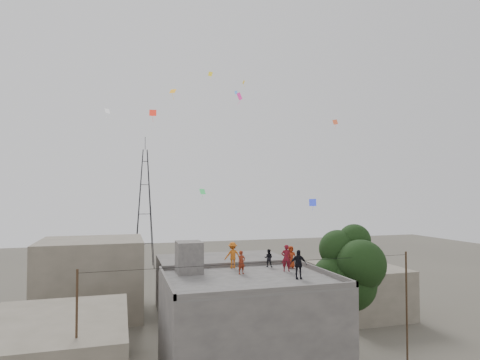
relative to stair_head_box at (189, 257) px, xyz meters
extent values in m
cube|color=#4E4B49|center=(3.20, -2.60, -4.10)|extent=(10.00, 8.00, 6.00)
cube|color=#4C4947|center=(3.20, -2.60, -1.05)|extent=(10.00, 8.00, 0.10)
cube|color=#4E4B49|center=(3.20, 1.32, -0.85)|extent=(10.00, 0.15, 0.30)
cube|color=#4E4B49|center=(3.20, -6.53, -0.85)|extent=(10.00, 0.15, 0.30)
cube|color=#4E4B49|center=(8.12, -2.60, -0.85)|extent=(0.15, 8.00, 0.30)
cube|color=#4E4B49|center=(-1.72, -2.60, -0.85)|extent=(0.15, 8.00, 0.30)
cube|color=#4E4B49|center=(0.00, 0.00, 0.00)|extent=(1.60, 1.80, 2.00)
cube|color=#665E50|center=(-7.80, -0.60, -5.10)|extent=(8.00, 10.00, 4.00)
cube|color=#4E4B49|center=(5.20, 11.40, -4.60)|extent=(12.00, 9.00, 5.00)
cube|color=#665E50|center=(-6.80, 13.40, -3.60)|extent=(9.00, 8.00, 7.00)
cube|color=#665E50|center=(17.20, 7.40, -4.90)|extent=(7.00, 8.00, 4.40)
cylinder|color=black|center=(10.40, -2.10, -5.10)|extent=(0.44, 0.44, 4.00)
cylinder|color=black|center=(10.55, -2.00, -3.50)|extent=(0.64, 0.91, 2.14)
sphere|color=black|center=(10.40, -2.10, -1.90)|extent=(3.60, 3.60, 3.60)
sphere|color=black|center=(11.50, -1.80, -1.10)|extent=(3.00, 3.00, 3.00)
sphere|color=black|center=(9.50, -1.60, -1.50)|extent=(2.80, 2.80, 2.80)
sphere|color=black|center=(10.80, -2.90, -0.50)|extent=(3.20, 3.20, 3.20)
sphere|color=black|center=(10.10, -1.20, 0.30)|extent=(2.60, 2.60, 2.60)
sphere|color=black|center=(11.20, -1.50, 0.90)|extent=(2.20, 2.20, 2.20)
cylinder|color=black|center=(-6.30, -4.10, -3.40)|extent=(0.12, 0.12, 7.40)
cylinder|color=black|center=(13.70, -3.60, -3.40)|extent=(0.12, 0.12, 7.40)
cylinder|color=black|center=(3.70, -3.85, 0.10)|extent=(20.00, 0.52, 0.02)
cylinder|color=black|center=(-1.65, 36.55, 1.90)|extent=(1.27, 1.27, 18.01)
cylinder|color=black|center=(0.05, 36.55, 1.90)|extent=(1.27, 1.27, 18.01)
cylinder|color=black|center=(0.05, 38.25, 1.90)|extent=(1.27, 1.27, 18.01)
cylinder|color=black|center=(-1.65, 38.25, 1.90)|extent=(1.27, 1.27, 18.01)
cube|color=black|center=(-0.80, 37.40, -3.50)|extent=(2.36, 0.08, 0.08)
cube|color=black|center=(-0.80, 37.40, -3.50)|extent=(0.08, 2.36, 0.08)
cube|color=black|center=(-0.80, 37.40, 1.00)|extent=(1.81, 0.08, 0.08)
cube|color=black|center=(-0.80, 37.40, 1.00)|extent=(0.08, 1.81, 0.08)
cube|color=black|center=(-0.80, 37.40, 5.50)|extent=(1.26, 0.08, 0.08)
cube|color=black|center=(-0.80, 37.40, 5.50)|extent=(0.08, 1.26, 0.08)
cube|color=black|center=(-0.80, 37.40, 9.10)|extent=(0.82, 0.08, 0.08)
cube|color=black|center=(-0.80, 37.40, 9.10)|extent=(0.08, 0.82, 0.08)
cylinder|color=black|center=(-0.80, 37.40, 11.90)|extent=(0.08, 0.08, 2.00)
imported|color=maroon|center=(6.19, -1.33, -0.13)|extent=(0.73, 0.58, 1.74)
imported|color=#9F2E12|center=(6.96, -0.34, -0.25)|extent=(0.84, 0.66, 1.51)
imported|color=black|center=(5.64, 0.49, -0.39)|extent=(0.75, 0.70, 1.23)
imported|color=black|center=(5.97, -3.68, -0.14)|extent=(1.08, 0.63, 1.72)
imported|color=#C65F16|center=(3.13, 0.79, -0.12)|extent=(1.18, 0.74, 1.76)
imported|color=maroon|center=(3.13, -1.34, -0.27)|extent=(0.62, 0.51, 1.47)
plane|color=red|center=(-2.18, 2.48, 9.72)|extent=(0.49, 0.20, 0.46)
plane|color=#E4248B|center=(4.54, 3.92, 11.69)|extent=(0.34, 0.59, 0.50)
plane|color=yellow|center=(2.76, 6.41, 14.03)|extent=(0.40, 0.30, 0.30)
plane|color=blue|center=(10.20, 2.76, 3.40)|extent=(0.56, 0.18, 0.56)
plane|color=silver|center=(-5.28, 5.21, 10.21)|extent=(0.41, 0.37, 0.37)
plane|color=gold|center=(7.70, 13.16, 15.55)|extent=(0.34, 0.40, 0.35)
plane|color=green|center=(1.34, 2.37, 4.24)|extent=(0.47, 0.34, 0.38)
plane|color=#CE5330|center=(13.77, 5.40, 10.40)|extent=(0.41, 0.50, 0.39)
plane|color=orange|center=(-1.29, -1.60, 10.30)|extent=(0.44, 0.40, 0.29)
plane|color=#4D8CE8|center=(7.11, 13.94, 14.64)|extent=(0.30, 0.32, 0.33)
camera|label=1|loc=(-4.20, -25.81, 4.07)|focal=30.00mm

